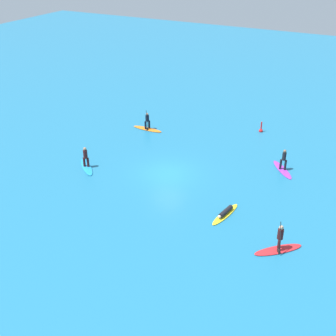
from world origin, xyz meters
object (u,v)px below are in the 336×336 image
surfer_on_red_board (279,245)px  surfer_on_yellow_board (225,213)px  marker_buoy (261,130)px  surfer_on_blue_board (86,163)px  surfer_on_purple_board (283,165)px  surfer_on_orange_board (147,126)px

surfer_on_red_board → surfer_on_yellow_board: size_ratio=0.87×
surfer_on_yellow_board → marker_buoy: marker_buoy is taller
surfer_on_blue_board → surfer_on_yellow_board: size_ratio=0.88×
surfer_on_blue_board → surfer_on_yellow_board: bearing=-144.2°
surfer_on_blue_board → surfer_on_red_board: (16.68, -3.23, 0.02)m
surfer_on_purple_board → surfer_on_red_board: 10.45m
surfer_on_red_board → marker_buoy: size_ratio=2.53×
surfer_on_orange_board → surfer_on_yellow_board: 15.71m
surfer_on_blue_board → surfer_on_yellow_board: (12.48, -1.16, -0.28)m
surfer_on_yellow_board → marker_buoy: size_ratio=2.92×
surfer_on_purple_board → surfer_on_orange_board: surfer_on_orange_board is taller
surfer_on_purple_board → marker_buoy: 7.68m
surfer_on_red_board → surfer_on_orange_board: bearing=-81.2°
surfer_on_purple_board → marker_buoy: bearing=171.7°
surfer_on_blue_board → surfer_on_yellow_board: surfer_on_blue_board is taller
surfer_on_orange_board → marker_buoy: (9.93, 4.55, -0.20)m
surfer_on_blue_board → surfer_on_yellow_board: 12.54m
surfer_on_orange_board → surfer_on_yellow_board: surfer_on_orange_board is taller
surfer_on_orange_board → marker_buoy: bearing=26.5°
surfer_on_red_board → surfer_on_orange_board: 20.28m
surfer_on_purple_board → surfer_on_yellow_board: bearing=-50.7°
surfer_on_blue_board → surfer_on_red_board: bearing=-149.8°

